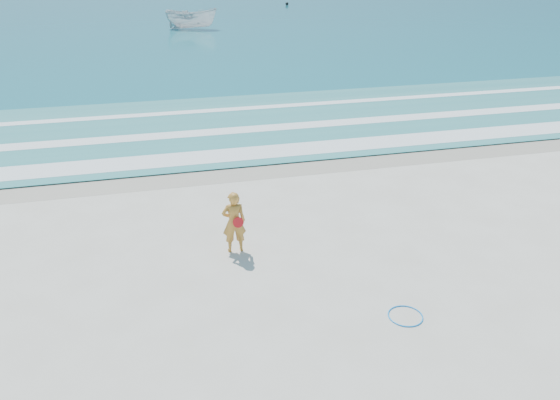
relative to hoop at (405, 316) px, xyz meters
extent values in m
plane|color=silver|center=(-1.58, 0.22, -0.01)|extent=(400.00, 400.00, 0.00)
cube|color=#B2A893|center=(-1.58, 9.22, -0.01)|extent=(400.00, 2.40, 0.00)
cube|color=#59B7AD|center=(-1.58, 14.22, 0.03)|extent=(400.00, 10.00, 0.01)
cube|color=white|center=(-1.58, 10.52, 0.04)|extent=(400.00, 1.40, 0.01)
cube|color=white|center=(-1.58, 13.42, 0.04)|extent=(400.00, 0.90, 0.01)
cube|color=white|center=(-1.58, 16.72, 0.04)|extent=(400.00, 0.60, 0.01)
torus|color=#0D89EC|center=(0.00, 0.00, 0.00)|extent=(0.94, 0.94, 0.03)
imported|color=silver|center=(-0.02, 45.23, 0.97)|extent=(5.24, 3.39, 1.90)
sphere|color=black|center=(14.37, 64.95, 0.24)|extent=(0.42, 0.42, 0.42)
imported|color=#C3802E|center=(-3.03, 3.60, 0.81)|extent=(0.61, 0.41, 1.64)
cylinder|color=red|center=(-2.95, 3.42, 0.88)|extent=(0.27, 0.08, 0.27)
camera|label=1|loc=(-4.84, -8.48, 7.08)|focal=35.00mm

